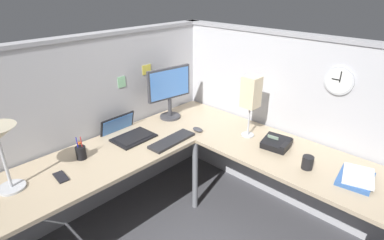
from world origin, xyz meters
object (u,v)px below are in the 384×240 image
(wall_clock, at_px, (339,81))
(monitor, at_px, (169,89))
(laptop, at_px, (127,133))
(office_phone, at_px, (277,144))
(desk_lamp_paper, at_px, (251,94))
(coffee_mug, at_px, (308,163))
(book_stack, at_px, (357,178))
(pen_cup, at_px, (81,152))
(cell_phone, at_px, (61,177))
(keyboard, at_px, (172,141))
(computer_mouse, at_px, (198,129))

(wall_clock, bearing_deg, monitor, 110.82)
(laptop, bearing_deg, office_phone, -56.18)
(desk_lamp_paper, distance_m, coffee_mug, 0.70)
(book_stack, bearing_deg, desk_lamp_paper, 87.45)
(pen_cup, bearing_deg, cell_phone, -150.37)
(monitor, height_order, pen_cup, monitor)
(pen_cup, relative_size, desk_lamp_paper, 0.34)
(pen_cup, bearing_deg, coffee_mug, -50.84)
(pen_cup, height_order, wall_clock, wall_clock)
(desk_lamp_paper, bearing_deg, pen_cup, 149.77)
(pen_cup, distance_m, coffee_mug, 1.67)
(cell_phone, relative_size, desk_lamp_paper, 0.27)
(monitor, height_order, desk_lamp_paper, desk_lamp_paper)
(keyboard, xyz_separation_m, coffee_mug, (0.40, -0.99, 0.04))
(office_phone, bearing_deg, laptop, 123.82)
(computer_mouse, distance_m, pen_cup, 1.00)
(coffee_mug, bearing_deg, pen_cup, 129.16)
(keyboard, height_order, coffee_mug, coffee_mug)
(desk_lamp_paper, bearing_deg, computer_mouse, 122.93)
(cell_phone, bearing_deg, office_phone, -26.62)
(pen_cup, bearing_deg, book_stack, -54.38)
(monitor, distance_m, desk_lamp_paper, 0.80)
(keyboard, bearing_deg, pen_cup, 152.35)
(laptop, xyz_separation_m, desk_lamp_paper, (0.72, -0.76, 0.36))
(keyboard, height_order, computer_mouse, computer_mouse)
(cell_phone, xyz_separation_m, book_stack, (1.37, -1.47, 0.02))
(monitor, xyz_separation_m, desk_lamp_paper, (0.20, -0.77, 0.09))
(pen_cup, xyz_separation_m, book_stack, (1.15, -1.60, -0.03))
(laptop, height_order, pen_cup, pen_cup)
(pen_cup, relative_size, book_stack, 0.56)
(cell_phone, bearing_deg, laptop, 21.15)
(monitor, bearing_deg, desk_lamp_paper, -75.11)
(cell_phone, height_order, wall_clock, wall_clock)
(office_phone, bearing_deg, keyboard, 126.94)
(keyboard, xyz_separation_m, wall_clock, (0.83, -0.96, 0.54))
(keyboard, height_order, wall_clock, wall_clock)
(monitor, relative_size, wall_clock, 2.27)
(computer_mouse, relative_size, book_stack, 0.33)
(monitor, bearing_deg, book_stack, -84.41)
(computer_mouse, xyz_separation_m, coffee_mug, (0.11, -0.97, 0.03))
(computer_mouse, bearing_deg, desk_lamp_paper, -57.07)
(pen_cup, relative_size, cell_phone, 1.25)
(monitor, bearing_deg, office_phone, -80.05)
(desk_lamp_paper, bearing_deg, book_stack, -92.55)
(keyboard, relative_size, desk_lamp_paper, 0.81)
(pen_cup, height_order, cell_phone, pen_cup)
(pen_cup, bearing_deg, monitor, 4.55)
(computer_mouse, bearing_deg, coffee_mug, -83.78)
(keyboard, bearing_deg, computer_mouse, -7.24)
(book_stack, bearing_deg, cell_phone, 132.93)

